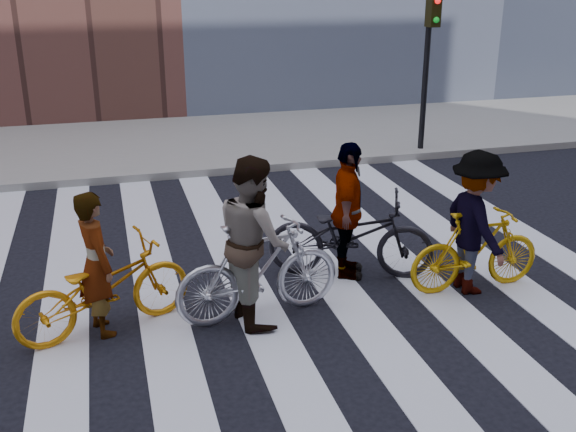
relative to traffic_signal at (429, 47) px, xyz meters
name	(u,v)px	position (x,y,z in m)	size (l,w,h in m)	color
ground	(292,286)	(-4.40, -5.32, -2.28)	(100.00, 100.00, 0.00)	black
sidewalk_far	(202,142)	(-4.40, 2.18, -2.20)	(100.00, 5.00, 0.15)	gray
zebra_crosswalk	(292,286)	(-4.40, -5.32, -2.27)	(8.25, 10.00, 0.01)	silver
traffic_signal	(429,47)	(0.00, 0.00, 0.00)	(0.22, 0.42, 3.33)	black
bike_yellow_left	(104,288)	(-6.67, -5.83, -1.76)	(0.69, 1.97, 1.03)	orange
bike_silver_mid	(259,270)	(-4.98, -5.97, -1.69)	(0.55, 1.95, 1.17)	silver
bike_yellow_right	(476,251)	(-2.24, -5.99, -1.76)	(0.49, 1.73, 1.04)	#D69C0B
bike_dark_rear	(351,235)	(-3.58, -5.20, -1.72)	(0.74, 2.12, 1.12)	black
rider_left	(96,264)	(-6.72, -5.83, -1.47)	(0.59, 0.39, 1.62)	slate
rider_mid	(254,240)	(-5.03, -5.97, -1.32)	(0.93, 0.73, 1.92)	slate
rider_right	(475,223)	(-2.29, -5.99, -1.39)	(1.15, 0.66, 1.78)	slate
rider_rear	(348,211)	(-3.63, -5.20, -1.39)	(1.05, 0.44, 1.78)	slate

